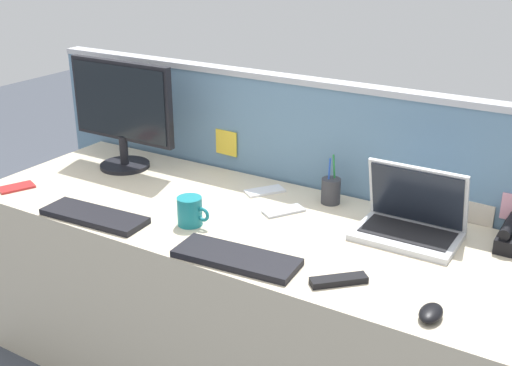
# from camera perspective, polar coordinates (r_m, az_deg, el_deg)

# --- Properties ---
(desk) EXTENTS (2.15, 0.75, 0.71)m
(desk) POSITION_cam_1_polar(r_m,az_deg,el_deg) (2.46, -0.62, -10.65)
(desk) COLOR beige
(desk) RESTS_ON ground_plane
(cubicle_divider) EXTENTS (2.50, 0.08, 1.14)m
(cubicle_divider) POSITION_cam_1_polar(r_m,az_deg,el_deg) (2.67, 4.07, -2.61)
(cubicle_divider) COLOR #6084A3
(cubicle_divider) RESTS_ON ground_plane
(desktop_monitor) EXTENTS (0.51, 0.21, 0.46)m
(desktop_monitor) POSITION_cam_1_polar(r_m,az_deg,el_deg) (2.76, -11.82, 6.46)
(desktop_monitor) COLOR black
(desktop_monitor) RESTS_ON desk
(laptop) EXTENTS (0.34, 0.23, 0.24)m
(laptop) POSITION_cam_1_polar(r_m,az_deg,el_deg) (2.21, 13.59, -3.05)
(laptop) COLOR silver
(laptop) RESTS_ON desk
(keyboard_main) EXTENTS (0.41, 0.18, 0.02)m
(keyboard_main) POSITION_cam_1_polar(r_m,az_deg,el_deg) (2.01, -1.76, -6.65)
(keyboard_main) COLOR black
(keyboard_main) RESTS_ON desk
(keyboard_spare) EXTENTS (0.41, 0.16, 0.02)m
(keyboard_spare) POSITION_cam_1_polar(r_m,az_deg,el_deg) (2.36, -14.16, -2.86)
(keyboard_spare) COLOR black
(keyboard_spare) RESTS_ON desk
(computer_mouse_right_hand) EXTENTS (0.06, 0.10, 0.03)m
(computer_mouse_right_hand) POSITION_cam_1_polar(r_m,az_deg,el_deg) (1.80, 15.26, -11.07)
(computer_mouse_right_hand) COLOR black
(computer_mouse_right_hand) RESTS_ON desk
(pen_cup) EXTENTS (0.07, 0.07, 0.19)m
(pen_cup) POSITION_cam_1_polar(r_m,az_deg,el_deg) (2.42, 6.66, -0.66)
(pen_cup) COLOR #333338
(pen_cup) RESTS_ON desk
(cell_phone_silver_slab) EXTENTS (0.14, 0.16, 0.01)m
(cell_phone_silver_slab) POSITION_cam_1_polar(r_m,az_deg,el_deg) (2.34, 2.47, -2.49)
(cell_phone_silver_slab) COLOR #B7BAC1
(cell_phone_silver_slab) RESTS_ON desk
(cell_phone_white_slab) EXTENTS (0.15, 0.17, 0.01)m
(cell_phone_white_slab) POSITION_cam_1_polar(r_m,az_deg,el_deg) (2.51, 0.78, -0.71)
(cell_phone_white_slab) COLOR silver
(cell_phone_white_slab) RESTS_ON desk
(cell_phone_red_case) EXTENTS (0.12, 0.15, 0.01)m
(cell_phone_red_case) POSITION_cam_1_polar(r_m,az_deg,el_deg) (2.72, -20.48, -0.36)
(cell_phone_red_case) COLOR #B22323
(cell_phone_red_case) RESTS_ON desk
(tv_remote) EXTENTS (0.15, 0.15, 0.02)m
(tv_remote) POSITION_cam_1_polar(r_m,az_deg,el_deg) (1.91, 7.35, -8.56)
(tv_remote) COLOR black
(tv_remote) RESTS_ON desk
(coffee_mug) EXTENTS (0.13, 0.09, 0.10)m
(coffee_mug) POSITION_cam_1_polar(r_m,az_deg,el_deg) (2.24, -5.85, -2.51)
(coffee_mug) COLOR #197A84
(coffee_mug) RESTS_ON desk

